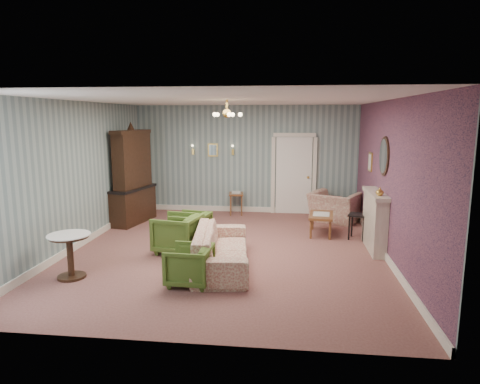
# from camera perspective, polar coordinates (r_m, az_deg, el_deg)

# --- Properties ---
(floor) EXTENTS (7.00, 7.00, 0.00)m
(floor) POSITION_cam_1_polar(r_m,az_deg,el_deg) (8.42, -1.68, -7.84)
(floor) COLOR #85564D
(floor) RESTS_ON ground
(ceiling) EXTENTS (7.00, 7.00, 0.00)m
(ceiling) POSITION_cam_1_polar(r_m,az_deg,el_deg) (8.02, -1.79, 12.29)
(ceiling) COLOR white
(ceiling) RESTS_ON ground
(wall_back) EXTENTS (6.00, 0.00, 6.00)m
(wall_back) POSITION_cam_1_polar(r_m,az_deg,el_deg) (11.55, 0.79, 4.40)
(wall_back) COLOR slate
(wall_back) RESTS_ON ground
(wall_front) EXTENTS (6.00, 0.00, 6.00)m
(wall_front) POSITION_cam_1_polar(r_m,az_deg,el_deg) (4.72, -7.90, -3.99)
(wall_front) COLOR slate
(wall_front) RESTS_ON ground
(wall_left) EXTENTS (0.00, 7.00, 7.00)m
(wall_left) POSITION_cam_1_polar(r_m,az_deg,el_deg) (9.03, -20.94, 2.16)
(wall_left) COLOR slate
(wall_left) RESTS_ON ground
(wall_right) EXTENTS (0.00, 7.00, 7.00)m
(wall_right) POSITION_cam_1_polar(r_m,az_deg,el_deg) (8.22, 19.45, 1.53)
(wall_right) COLOR slate
(wall_right) RESTS_ON ground
(wall_right_floral) EXTENTS (0.00, 7.00, 7.00)m
(wall_right_floral) POSITION_cam_1_polar(r_m,az_deg,el_deg) (8.22, 19.35, 1.53)
(wall_right_floral) COLOR #A95460
(wall_right_floral) RESTS_ON ground
(door) EXTENTS (1.12, 0.12, 2.16)m
(door) POSITION_cam_1_polar(r_m,az_deg,el_deg) (11.49, 7.23, 2.44)
(door) COLOR white
(door) RESTS_ON floor
(olive_chair_a) EXTENTS (0.66, 0.70, 0.68)m
(olive_chair_a) POSITION_cam_1_polar(r_m,az_deg,el_deg) (6.74, -6.84, -9.49)
(olive_chair_a) COLOR #436121
(olive_chair_a) RESTS_ON floor
(olive_chair_b) EXTENTS (0.87, 0.91, 0.81)m
(olive_chair_b) POSITION_cam_1_polar(r_m,az_deg,el_deg) (8.29, -8.40, -5.29)
(olive_chair_b) COLOR #436121
(olive_chair_b) RESTS_ON floor
(olive_chair_c) EXTENTS (0.79, 0.82, 0.72)m
(olive_chair_c) POSITION_cam_1_polar(r_m,az_deg,el_deg) (8.82, -6.66, -4.63)
(olive_chair_c) COLOR #436121
(olive_chair_c) RESTS_ON floor
(sofa_chintz) EXTENTS (0.94, 2.35, 0.89)m
(sofa_chintz) POSITION_cam_1_polar(r_m,az_deg,el_deg) (7.44, -2.51, -6.67)
(sofa_chintz) COLOR #96453C
(sofa_chintz) RESTS_ON floor
(wingback_chair) EXTENTS (1.34, 1.18, 0.99)m
(wingback_chair) POSITION_cam_1_polar(r_m,az_deg,el_deg) (10.84, 12.63, -1.32)
(wingback_chair) COLOR #96453C
(wingback_chair) RESTS_ON floor
(dresser) EXTENTS (0.78, 1.52, 2.42)m
(dresser) POSITION_cam_1_polar(r_m,az_deg,el_deg) (10.68, -14.29, 2.33)
(dresser) COLOR black
(dresser) RESTS_ON floor
(fireplace) EXTENTS (0.30, 1.40, 1.16)m
(fireplace) POSITION_cam_1_polar(r_m,az_deg,el_deg) (8.73, 17.65, -3.71)
(fireplace) COLOR beige
(fireplace) RESTS_ON floor
(mantel_vase) EXTENTS (0.15, 0.15, 0.15)m
(mantel_vase) POSITION_cam_1_polar(r_m,az_deg,el_deg) (8.22, 18.27, 0.06)
(mantel_vase) COLOR gold
(mantel_vase) RESTS_ON fireplace
(oval_mirror) EXTENTS (0.04, 0.76, 0.84)m
(oval_mirror) POSITION_cam_1_polar(r_m,az_deg,el_deg) (8.55, 18.76, 4.58)
(oval_mirror) COLOR white
(oval_mirror) RESTS_ON wall_right
(framed_print) EXTENTS (0.04, 0.34, 0.42)m
(framed_print) POSITION_cam_1_polar(r_m,az_deg,el_deg) (9.90, 17.12, 3.89)
(framed_print) COLOR gold
(framed_print) RESTS_ON wall_right
(coffee_table) EXTENTS (0.60, 0.96, 0.47)m
(coffee_table) POSITION_cam_1_polar(r_m,az_deg,el_deg) (9.64, 10.83, -4.27)
(coffee_table) COLOR brown
(coffee_table) RESTS_ON floor
(side_table_black) EXTENTS (0.47, 0.47, 0.55)m
(side_table_black) POSITION_cam_1_polar(r_m,az_deg,el_deg) (9.42, 15.52, -4.52)
(side_table_black) COLOR black
(side_table_black) RESTS_ON floor
(pedestal_table) EXTENTS (0.75, 0.75, 0.74)m
(pedestal_table) POSITION_cam_1_polar(r_m,az_deg,el_deg) (7.46, -21.85, -7.99)
(pedestal_table) COLOR black
(pedestal_table) RESTS_ON floor
(nesting_table) EXTENTS (0.43, 0.52, 0.63)m
(nesting_table) POSITION_cam_1_polar(r_m,az_deg,el_deg) (11.40, -0.52, -1.45)
(nesting_table) COLOR brown
(nesting_table) RESTS_ON floor
(gilt_mirror_back) EXTENTS (0.28, 0.06, 0.36)m
(gilt_mirror_back) POSITION_cam_1_polar(r_m,az_deg,el_deg) (11.61, -3.68, 5.65)
(gilt_mirror_back) COLOR gold
(gilt_mirror_back) RESTS_ON wall_back
(sconce_left) EXTENTS (0.16, 0.12, 0.30)m
(sconce_left) POSITION_cam_1_polar(r_m,az_deg,el_deg) (11.70, -6.36, 5.65)
(sconce_left) COLOR gold
(sconce_left) RESTS_ON wall_back
(sconce_right) EXTENTS (0.16, 0.12, 0.30)m
(sconce_right) POSITION_cam_1_polar(r_m,az_deg,el_deg) (11.50, -0.98, 5.63)
(sconce_right) COLOR gold
(sconce_right) RESTS_ON wall_back
(chandelier) EXTENTS (0.56, 0.56, 0.36)m
(chandelier) POSITION_cam_1_polar(r_m,az_deg,el_deg) (8.01, -1.78, 10.36)
(chandelier) COLOR gold
(chandelier) RESTS_ON ceiling
(burgundy_cushion) EXTENTS (0.41, 0.28, 0.39)m
(burgundy_cushion) POSITION_cam_1_polar(r_m,az_deg,el_deg) (10.69, 12.44, -1.55)
(burgundy_cushion) COLOR maroon
(burgundy_cushion) RESTS_ON wingback_chair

